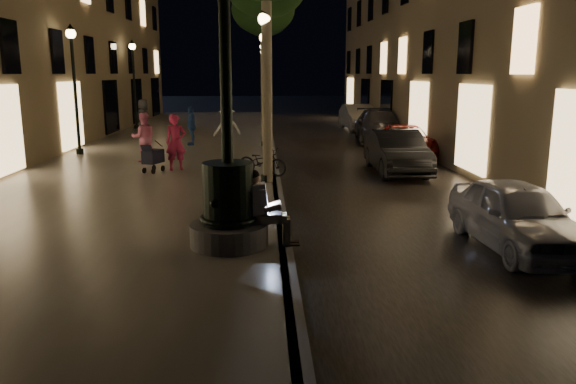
{
  "coord_description": "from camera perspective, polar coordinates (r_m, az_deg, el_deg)",
  "views": [
    {
      "loc": [
        -0.39,
        -7.7,
        3.22
      ],
      "look_at": [
        0.1,
        3.0,
        0.95
      ],
      "focal_mm": 35.0,
      "sensor_mm": 36.0,
      "label": 1
    }
  ],
  "objects": [
    {
      "name": "lamp_curb_b",
      "position": [
        23.7,
        -2.45,
        11.99
      ],
      "size": [
        0.36,
        0.36,
        4.81
      ],
      "color": "black",
      "rests_on": "promenade"
    },
    {
      "name": "curb_strip",
      "position": [
        22.92,
        -1.62,
        4.13
      ],
      "size": [
        0.25,
        45.0,
        0.2
      ],
      "primitive_type": "cube",
      "color": "#59595B",
      "rests_on": "ground"
    },
    {
      "name": "pedestrian_pink",
      "position": [
        20.04,
        -14.45,
        5.4
      ],
      "size": [
        0.98,
        0.85,
        1.72
      ],
      "primitive_type": "imported",
      "rotation": [
        0.0,
        0.0,
        3.42
      ],
      "color": "pink",
      "rests_on": "promenade"
    },
    {
      "name": "pedestrian_white",
      "position": [
        22.86,
        -6.2,
        6.5
      ],
      "size": [
        1.28,
        1.0,
        1.74
      ],
      "primitive_type": "imported",
      "rotation": [
        0.0,
        0.0,
        3.5
      ],
      "color": "silver",
      "rests_on": "promenade"
    },
    {
      "name": "tree_far",
      "position": [
        33.85,
        -2.43,
        17.4
      ],
      "size": [
        3.0,
        3.0,
        7.5
      ],
      "color": "#6B604C",
      "rests_on": "promenade"
    },
    {
      "name": "lamp_curb_d",
      "position": [
        39.7,
        -2.54,
        11.98
      ],
      "size": [
        0.36,
        0.36,
        4.81
      ],
      "color": "black",
      "rests_on": "promenade"
    },
    {
      "name": "pedestrian_blue",
      "position": [
        24.47,
        -9.79,
        6.65
      ],
      "size": [
        0.49,
        1.0,
        1.65
      ],
      "primitive_type": "imported",
      "rotation": [
        0.0,
        0.0,
        4.81
      ],
      "color": "navy",
      "rests_on": "promenade"
    },
    {
      "name": "promenade",
      "position": [
        23.2,
        -11.57,
        3.99
      ],
      "size": [
        8.0,
        45.0,
        0.2
      ],
      "primitive_type": "cube",
      "color": "#635F57",
      "rests_on": "ground"
    },
    {
      "name": "bicycle",
      "position": [
        16.94,
        -2.62,
        3.12
      ],
      "size": [
        1.68,
        1.22,
        0.84
      ],
      "primitive_type": "imported",
      "rotation": [
        0.0,
        0.0,
        1.1
      ],
      "color": "black",
      "rests_on": "promenade"
    },
    {
      "name": "pedestrian_red",
      "position": [
        18.16,
        -11.33,
        4.98
      ],
      "size": [
        0.75,
        0.62,
        1.77
      ],
      "primitive_type": "imported",
      "rotation": [
        0.0,
        0.0,
        0.36
      ],
      "color": "#BE2652",
      "rests_on": "promenade"
    },
    {
      "name": "car_front",
      "position": [
        11.27,
        22.27,
        -2.19
      ],
      "size": [
        1.67,
        3.81,
        1.28
      ],
      "primitive_type": "imported",
      "rotation": [
        0.0,
        0.0,
        0.04
      ],
      "color": "#B8B9C1",
      "rests_on": "ground"
    },
    {
      "name": "car_second",
      "position": [
        18.74,
        10.98,
        4.02
      ],
      "size": [
        1.53,
        4.28,
        1.4
      ],
      "primitive_type": "imported",
      "rotation": [
        0.0,
        0.0,
        -0.01
      ],
      "color": "black",
      "rests_on": "ground"
    },
    {
      "name": "lamp_curb_a",
      "position": [
        15.7,
        -2.34,
        12.01
      ],
      "size": [
        0.36,
        0.36,
        4.81
      ],
      "color": "black",
      "rests_on": "promenade"
    },
    {
      "name": "car_fifth",
      "position": [
        32.77,
        7.18,
        7.53
      ],
      "size": [
        1.75,
        4.56,
        1.48
      ],
      "primitive_type": "imported",
      "rotation": [
        0.0,
        0.0,
        0.04
      ],
      "color": "#AAA8A4",
      "rests_on": "ground"
    },
    {
      "name": "stroller",
      "position": [
        17.9,
        -13.57,
        3.51
      ],
      "size": [
        0.63,
        0.96,
        0.98
      ],
      "rotation": [
        0.0,
        0.0,
        -0.38
      ],
      "color": "black",
      "rests_on": "promenade"
    },
    {
      "name": "car_rear",
      "position": [
        27.45,
        9.21,
        6.66
      ],
      "size": [
        2.64,
        5.41,
        1.52
      ],
      "primitive_type": "imported",
      "rotation": [
        0.0,
        0.0,
        -0.1
      ],
      "color": "#2F2F34",
      "rests_on": "ground"
    },
    {
      "name": "seated_man_laptop",
      "position": [
        9.97,
        -2.53,
        -1.39
      ],
      "size": [
        1.0,
        0.34,
        1.37
      ],
      "color": "tan",
      "rests_on": "promenade"
    },
    {
      "name": "lamp_left_b",
      "position": [
        22.81,
        -20.94,
        11.23
      ],
      "size": [
        0.36,
        0.36,
        4.81
      ],
      "color": "black",
      "rests_on": "promenade"
    },
    {
      "name": "cobble_lane",
      "position": [
        23.18,
        5.83,
        3.94
      ],
      "size": [
        6.0,
        45.0,
        0.02
      ],
      "primitive_type": "cube",
      "color": "black",
      "rests_on": "ground"
    },
    {
      "name": "pedestrian_dark",
      "position": [
        27.82,
        -14.47,
        7.25
      ],
      "size": [
        0.79,
        1.01,
        1.83
      ],
      "primitive_type": "imported",
      "rotation": [
        0.0,
        0.0,
        1.83
      ],
      "color": "#313236",
      "rests_on": "promenade"
    },
    {
      "name": "car_third",
      "position": [
        22.62,
        11.76,
        5.1
      ],
      "size": [
        2.3,
        4.54,
        1.23
      ],
      "primitive_type": "imported",
      "rotation": [
        0.0,
        0.0,
        -0.06
      ],
      "color": "maroon",
      "rests_on": "ground"
    },
    {
      "name": "ground",
      "position": [
        22.93,
        -1.62,
        3.89
      ],
      "size": [
        120.0,
        120.0,
        0.0
      ],
      "primitive_type": "plane",
      "color": "black",
      "rests_on": "ground"
    },
    {
      "name": "tree_third",
      "position": [
        27.85,
        -2.54,
        17.97
      ],
      "size": [
        3.0,
        3.0,
        7.2
      ],
      "color": "#6B604C",
      "rests_on": "promenade"
    },
    {
      "name": "fountain_lamppost",
      "position": [
        9.93,
        -6.09,
        0.21
      ],
      "size": [
        1.4,
        1.4,
        5.21
      ],
      "color": "#59595B",
      "rests_on": "promenade"
    },
    {
      "name": "lamp_curb_c",
      "position": [
        31.7,
        -2.51,
        11.98
      ],
      "size": [
        0.36,
        0.36,
        4.81
      ],
      "color": "black",
      "rests_on": "promenade"
    },
    {
      "name": "lamp_left_c",
      "position": [
        32.47,
        -15.4,
        11.57
      ],
      "size": [
        0.36,
        0.36,
        4.81
      ],
      "color": "black",
      "rests_on": "promenade"
    }
  ]
}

